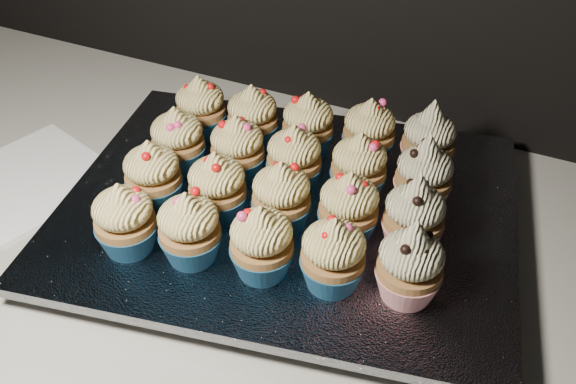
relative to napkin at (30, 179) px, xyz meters
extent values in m
cube|color=beige|center=(0.22, 0.03, -0.02)|extent=(2.44, 0.64, 0.04)
cube|color=white|center=(0.00, 0.00, 0.00)|extent=(0.22, 0.22, 0.00)
cube|color=black|center=(0.33, 0.06, 0.01)|extent=(0.51, 0.43, 0.02)
cube|color=silver|center=(0.33, 0.06, 0.03)|extent=(0.56, 0.47, 0.01)
cone|color=#1A537D|center=(0.21, -0.07, 0.05)|extent=(0.06, 0.06, 0.03)
ellipsoid|color=#F9D97E|center=(0.21, -0.07, 0.09)|extent=(0.06, 0.06, 0.04)
cone|color=#F9D97E|center=(0.21, -0.07, 0.11)|extent=(0.03, 0.03, 0.02)
cone|color=#1A537D|center=(0.28, -0.06, 0.05)|extent=(0.06, 0.06, 0.03)
ellipsoid|color=#F9D97E|center=(0.28, -0.06, 0.09)|extent=(0.06, 0.06, 0.04)
cone|color=#F9D97E|center=(0.28, -0.06, 0.11)|extent=(0.03, 0.03, 0.02)
cone|color=#1A537D|center=(0.35, -0.05, 0.05)|extent=(0.06, 0.06, 0.03)
ellipsoid|color=#F9D97E|center=(0.35, -0.05, 0.09)|extent=(0.06, 0.06, 0.04)
cone|color=#F9D97E|center=(0.35, -0.05, 0.11)|extent=(0.03, 0.03, 0.02)
cone|color=#1A537D|center=(0.42, -0.03, 0.05)|extent=(0.06, 0.06, 0.03)
ellipsoid|color=#F9D97E|center=(0.42, -0.03, 0.09)|extent=(0.06, 0.06, 0.04)
cone|color=#F9D97E|center=(0.42, -0.03, 0.11)|extent=(0.03, 0.03, 0.02)
cone|color=red|center=(0.49, -0.02, 0.05)|extent=(0.06, 0.06, 0.03)
ellipsoid|color=beige|center=(0.49, -0.02, 0.09)|extent=(0.06, 0.06, 0.04)
cone|color=beige|center=(0.49, -0.02, 0.11)|extent=(0.03, 0.03, 0.03)
cone|color=#1A537D|center=(0.20, 0.00, 0.05)|extent=(0.06, 0.06, 0.03)
ellipsoid|color=#F9D97E|center=(0.20, 0.00, 0.09)|extent=(0.06, 0.06, 0.04)
cone|color=#F9D97E|center=(0.20, 0.00, 0.11)|extent=(0.03, 0.03, 0.02)
cone|color=#1A537D|center=(0.27, 0.01, 0.05)|extent=(0.06, 0.06, 0.03)
ellipsoid|color=#F9D97E|center=(0.27, 0.01, 0.09)|extent=(0.06, 0.06, 0.04)
cone|color=#F9D97E|center=(0.27, 0.01, 0.11)|extent=(0.03, 0.03, 0.02)
cone|color=#1A537D|center=(0.34, 0.02, 0.05)|extent=(0.06, 0.06, 0.03)
ellipsoid|color=#F9D97E|center=(0.34, 0.02, 0.09)|extent=(0.06, 0.06, 0.04)
cone|color=#F9D97E|center=(0.34, 0.02, 0.11)|extent=(0.03, 0.03, 0.02)
cone|color=#1A537D|center=(0.41, 0.04, 0.05)|extent=(0.06, 0.06, 0.03)
ellipsoid|color=#F9D97E|center=(0.41, 0.04, 0.09)|extent=(0.06, 0.06, 0.04)
cone|color=#F9D97E|center=(0.41, 0.04, 0.11)|extent=(0.03, 0.03, 0.02)
cone|color=red|center=(0.47, 0.05, 0.05)|extent=(0.06, 0.06, 0.03)
ellipsoid|color=beige|center=(0.47, 0.05, 0.09)|extent=(0.06, 0.06, 0.04)
cone|color=beige|center=(0.47, 0.05, 0.11)|extent=(0.03, 0.03, 0.03)
cone|color=#1A537D|center=(0.18, 0.07, 0.05)|extent=(0.06, 0.06, 0.03)
ellipsoid|color=#F9D97E|center=(0.18, 0.07, 0.09)|extent=(0.06, 0.06, 0.04)
cone|color=#F9D97E|center=(0.18, 0.07, 0.11)|extent=(0.03, 0.03, 0.02)
cone|color=#1A537D|center=(0.26, 0.08, 0.05)|extent=(0.06, 0.06, 0.03)
ellipsoid|color=#F9D97E|center=(0.26, 0.08, 0.09)|extent=(0.06, 0.06, 0.04)
cone|color=#F9D97E|center=(0.26, 0.08, 0.11)|extent=(0.03, 0.03, 0.02)
cone|color=#1A537D|center=(0.32, 0.09, 0.05)|extent=(0.06, 0.06, 0.03)
ellipsoid|color=#F9D97E|center=(0.32, 0.09, 0.09)|extent=(0.06, 0.06, 0.04)
cone|color=#F9D97E|center=(0.32, 0.09, 0.11)|extent=(0.03, 0.03, 0.02)
cone|color=#1A537D|center=(0.39, 0.11, 0.05)|extent=(0.06, 0.06, 0.03)
ellipsoid|color=#F9D97E|center=(0.39, 0.11, 0.09)|extent=(0.06, 0.06, 0.04)
cone|color=#F9D97E|center=(0.39, 0.11, 0.11)|extent=(0.03, 0.03, 0.02)
cone|color=red|center=(0.46, 0.12, 0.05)|extent=(0.06, 0.06, 0.03)
ellipsoid|color=beige|center=(0.46, 0.12, 0.09)|extent=(0.06, 0.06, 0.04)
cone|color=beige|center=(0.46, 0.12, 0.11)|extent=(0.03, 0.03, 0.03)
cone|color=#1A537D|center=(0.17, 0.14, 0.05)|extent=(0.06, 0.06, 0.03)
ellipsoid|color=#F9D97E|center=(0.17, 0.14, 0.09)|extent=(0.06, 0.06, 0.04)
cone|color=#F9D97E|center=(0.17, 0.14, 0.11)|extent=(0.03, 0.03, 0.02)
cone|color=#1A537D|center=(0.24, 0.15, 0.05)|extent=(0.06, 0.06, 0.03)
ellipsoid|color=#F9D97E|center=(0.24, 0.15, 0.09)|extent=(0.06, 0.06, 0.04)
cone|color=#F9D97E|center=(0.24, 0.15, 0.11)|extent=(0.03, 0.03, 0.02)
cone|color=#1A537D|center=(0.31, 0.16, 0.05)|extent=(0.06, 0.06, 0.03)
ellipsoid|color=#F9D97E|center=(0.31, 0.16, 0.09)|extent=(0.06, 0.06, 0.04)
cone|color=#F9D97E|center=(0.31, 0.16, 0.11)|extent=(0.03, 0.03, 0.02)
cone|color=#1A537D|center=(0.38, 0.18, 0.05)|extent=(0.06, 0.06, 0.03)
ellipsoid|color=#F9D97E|center=(0.38, 0.18, 0.09)|extent=(0.06, 0.06, 0.04)
cone|color=#F9D97E|center=(0.38, 0.18, 0.11)|extent=(0.03, 0.03, 0.02)
cone|color=red|center=(0.45, 0.19, 0.05)|extent=(0.06, 0.06, 0.03)
ellipsoid|color=beige|center=(0.45, 0.19, 0.09)|extent=(0.06, 0.06, 0.04)
cone|color=beige|center=(0.45, 0.19, 0.11)|extent=(0.03, 0.03, 0.03)
camera|label=1|loc=(0.56, -0.44, 0.50)|focal=40.00mm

